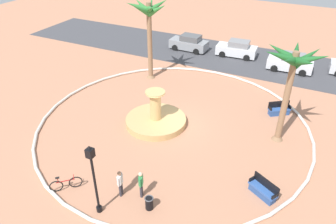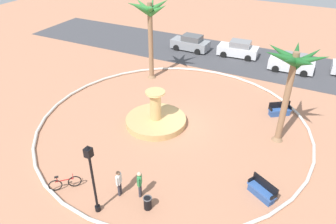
{
  "view_description": "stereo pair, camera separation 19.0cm",
  "coord_description": "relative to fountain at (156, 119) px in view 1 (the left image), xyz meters",
  "views": [
    {
      "loc": [
        7.88,
        -16.77,
        12.61
      ],
      "look_at": [
        -0.34,
        -0.14,
        1.0
      ],
      "focal_mm": 34.15,
      "sensor_mm": 36.0,
      "label": 1
    },
    {
      "loc": [
        8.05,
        -16.69,
        12.61
      ],
      "look_at": [
        -0.34,
        -0.14,
        1.0
      ],
      "focal_mm": 34.15,
      "sensor_mm": 36.0,
      "label": 2
    }
  ],
  "objects": [
    {
      "name": "ground_plane",
      "position": [
        1.12,
        0.47,
        -0.35
      ],
      "size": [
        80.0,
        80.0,
        0.0
      ],
      "primitive_type": "plane",
      "color": "tan"
    },
    {
      "name": "plaza_curb",
      "position": [
        1.12,
        0.47,
        -0.25
      ],
      "size": [
        18.68,
        18.68,
        0.2
      ],
      "primitive_type": "torus",
      "color": "silver",
      "rests_on": "ground"
    },
    {
      "name": "street_asphalt",
      "position": [
        1.12,
        14.21,
        -0.33
      ],
      "size": [
        48.0,
        8.0,
        0.03
      ],
      "primitive_type": "cube",
      "color": "#424247",
      "rests_on": "ground"
    },
    {
      "name": "fountain",
      "position": [
        0.0,
        0.0,
        0.0
      ],
      "size": [
        4.22,
        4.22,
        2.56
      ],
      "color": "tan",
      "rests_on": "ground"
    },
    {
      "name": "palm_tree_near_fountain",
      "position": [
        -3.93,
        6.32,
        4.95
      ],
      "size": [
        3.55,
        3.58,
        6.84
      ],
      "color": "#8E6B4C",
      "rests_on": "ground"
    },
    {
      "name": "palm_tree_by_curb",
      "position": [
        7.98,
        1.9,
        4.65
      ],
      "size": [
        3.61,
        3.64,
        6.33
      ],
      "color": "#8E6B4C",
      "rests_on": "ground"
    },
    {
      "name": "bench_east",
      "position": [
        8.16,
        -3.46,
        -0.0
      ],
      "size": [
        1.64,
        1.22,
        1.0
      ],
      "color": "#335BA8",
      "rests_on": "ground"
    },
    {
      "name": "bench_west",
      "position": [
        7.49,
        5.09,
        -0.0
      ],
      "size": [
        1.59,
        1.34,
        1.0
      ],
      "color": "#335BA8",
      "rests_on": "ground"
    },
    {
      "name": "lamppost",
      "position": [
        1.14,
        -8.08,
        2.04
      ],
      "size": [
        0.32,
        0.32,
        4.07
      ],
      "color": "black",
      "rests_on": "ground"
    },
    {
      "name": "trash_bin",
      "position": [
        3.28,
        -6.83,
        0.04
      ],
      "size": [
        0.46,
        0.46,
        0.73
      ],
      "color": "black",
      "rests_on": "ground"
    },
    {
      "name": "bicycle_red_frame",
      "position": [
        -1.33,
        -7.65,
        0.03
      ],
      "size": [
        1.27,
        1.25,
        0.94
      ],
      "color": "black",
      "rests_on": "ground"
    },
    {
      "name": "person_cyclist_helmet",
      "position": [
        1.51,
        -6.68,
        0.54
      ],
      "size": [
        0.27,
        0.52,
        1.6
      ],
      "color": "#33333D",
      "rests_on": "ground"
    },
    {
      "name": "person_cyclist_photo",
      "position": [
        2.5,
        -6.27,
        0.55
      ],
      "size": [
        0.31,
        0.5,
        1.61
      ],
      "color": "#33333D",
      "rests_on": "ground"
    },
    {
      "name": "parked_car_leftmost",
      "position": [
        -3.49,
        14.1,
        0.43
      ],
      "size": [
        4.04,
        1.99,
        1.67
      ],
      "color": "gray",
      "rests_on": "ground"
    },
    {
      "name": "parked_car_second",
      "position": [
        1.56,
        14.65,
        0.43
      ],
      "size": [
        4.11,
        2.13,
        1.67
      ],
      "color": "silver",
      "rests_on": "ground"
    },
    {
      "name": "parked_car_third",
      "position": [
        7.01,
        13.41,
        0.43
      ],
      "size": [
        4.07,
        2.05,
        1.67
      ],
      "color": "silver",
      "rests_on": "ground"
    }
  ]
}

